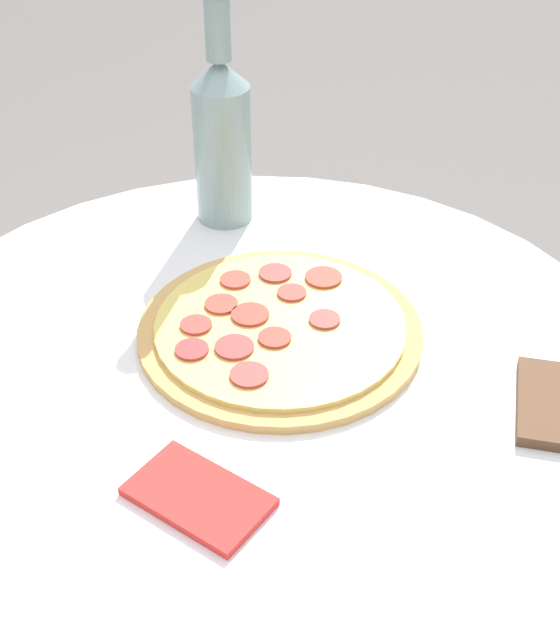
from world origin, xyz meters
TOP-DOWN VIEW (x-y plane):
  - table at (0.00, 0.00)m, footprint 0.81×0.81m
  - pizza at (-0.01, -0.06)m, footprint 0.30×0.30m
  - beer_bottle at (0.15, -0.26)m, footprint 0.07×0.07m
  - napkin at (-0.02, 0.18)m, footprint 0.13×0.10m

SIDE VIEW (x-z plane):
  - table at x=0.00m, z-range 0.18..0.90m
  - napkin at x=-0.02m, z-range 0.72..0.73m
  - pizza at x=-0.01m, z-range 0.72..0.74m
  - beer_bottle at x=0.15m, z-range 0.69..0.98m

